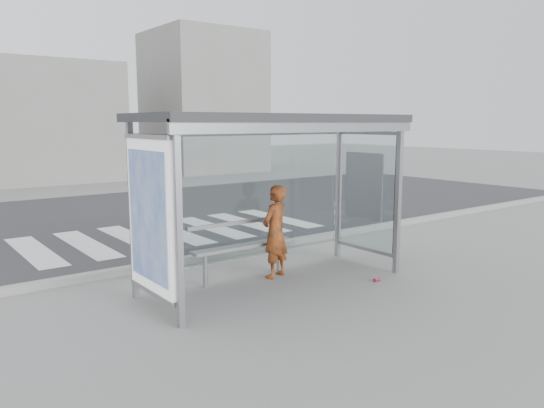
{
  "coord_description": "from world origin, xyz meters",
  "views": [
    {
      "loc": [
        -4.84,
        -6.34,
        2.5
      ],
      "look_at": [
        0.08,
        0.2,
        1.23
      ],
      "focal_mm": 35.0,
      "sensor_mm": 36.0,
      "label": 1
    }
  ],
  "objects_px": {
    "soda_can": "(377,280)",
    "person": "(275,232)",
    "bench": "(243,246)",
    "bus_shelter": "(253,158)"
  },
  "relations": [
    {
      "from": "bench",
      "to": "soda_can",
      "type": "height_order",
      "value": "bench"
    },
    {
      "from": "bench",
      "to": "soda_can",
      "type": "xyz_separation_m",
      "value": [
        1.63,
        -1.37,
        -0.52
      ]
    },
    {
      "from": "soda_can",
      "to": "person",
      "type": "bearing_deg",
      "value": 133.81
    },
    {
      "from": "bench",
      "to": "soda_can",
      "type": "bearing_deg",
      "value": -40.17
    },
    {
      "from": "bus_shelter",
      "to": "bench",
      "type": "xyz_separation_m",
      "value": [
        0.1,
        0.45,
        -1.43
      ]
    },
    {
      "from": "bus_shelter",
      "to": "person",
      "type": "xyz_separation_m",
      "value": [
        0.6,
        0.26,
        -1.23
      ]
    },
    {
      "from": "bus_shelter",
      "to": "bench",
      "type": "height_order",
      "value": "bus_shelter"
    },
    {
      "from": "bus_shelter",
      "to": "soda_can",
      "type": "height_order",
      "value": "bus_shelter"
    },
    {
      "from": "soda_can",
      "to": "bench",
      "type": "bearing_deg",
      "value": 139.83
    },
    {
      "from": "bus_shelter",
      "to": "bench",
      "type": "distance_m",
      "value": 1.5
    }
  ]
}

